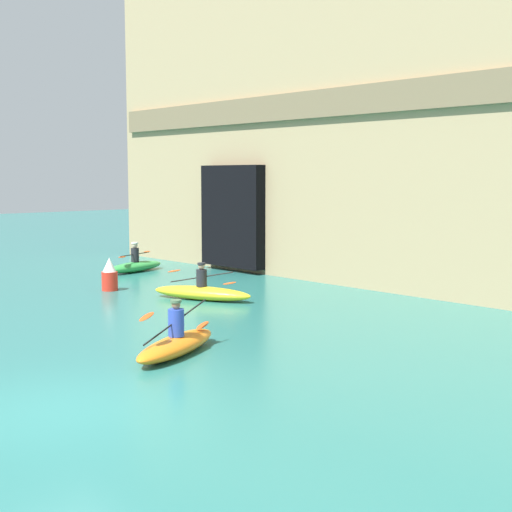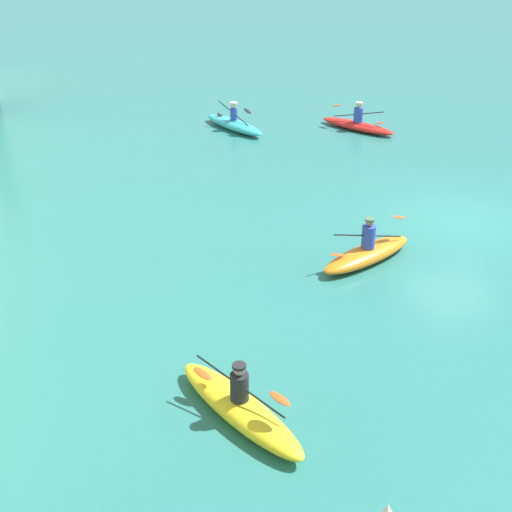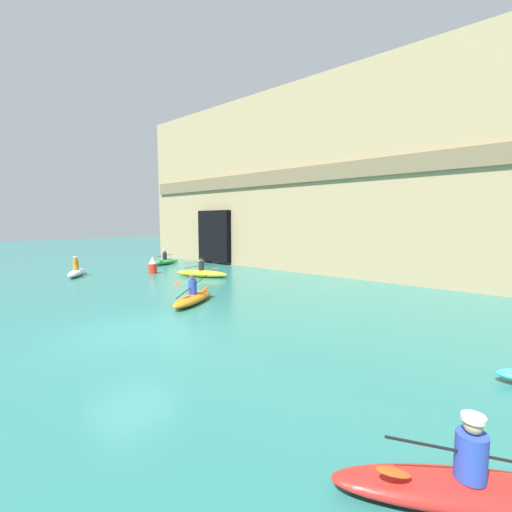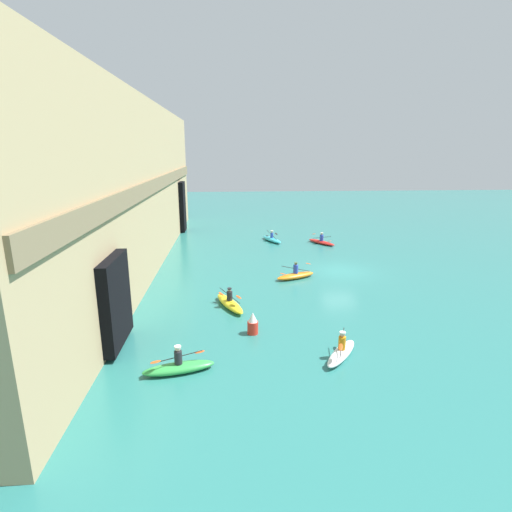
{
  "view_description": "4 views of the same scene",
  "coord_description": "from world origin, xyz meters",
  "px_view_note": "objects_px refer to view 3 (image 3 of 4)",
  "views": [
    {
      "loc": [
        10.7,
        -5.36,
        3.88
      ],
      "look_at": [
        -3.91,
        8.19,
        1.62
      ],
      "focal_mm": 50.0,
      "sensor_mm": 36.0,
      "label": 1
    },
    {
      "loc": [
        -16.43,
        10.88,
        8.47
      ],
      "look_at": [
        -3.64,
        7.23,
        1.66
      ],
      "focal_mm": 50.0,
      "sensor_mm": 36.0,
      "label": 2
    },
    {
      "loc": [
        9.56,
        -5.2,
        3.42
      ],
      "look_at": [
        -2.18,
        8.4,
        1.6
      ],
      "focal_mm": 24.0,
      "sensor_mm": 36.0,
      "label": 3
    },
    {
      "loc": [
        -28.42,
        8.28,
        8.89
      ],
      "look_at": [
        -3.65,
        6.64,
        2.27
      ],
      "focal_mm": 28.0,
      "sensor_mm": 36.0,
      "label": 4
    }
  ],
  "objects_px": {
    "kayak_white": "(76,272)",
    "kayak_green": "(165,261)",
    "kayak_red": "(469,486)",
    "kayak_yellow": "(201,273)",
    "kayak_orange": "(193,298)",
    "marker_buoy": "(153,266)"
  },
  "relations": [
    {
      "from": "kayak_red",
      "to": "kayak_yellow",
      "type": "bearing_deg",
      "value": 116.33
    },
    {
      "from": "kayak_red",
      "to": "marker_buoy",
      "type": "bearing_deg",
      "value": 123.99
    },
    {
      "from": "kayak_white",
      "to": "marker_buoy",
      "type": "relative_size",
      "value": 2.37
    },
    {
      "from": "kayak_green",
      "to": "kayak_red",
      "type": "height_order",
      "value": "kayak_green"
    },
    {
      "from": "kayak_white",
      "to": "kayak_green",
      "type": "relative_size",
      "value": 0.87
    },
    {
      "from": "kayak_orange",
      "to": "kayak_white",
      "type": "bearing_deg",
      "value": 66.64
    },
    {
      "from": "kayak_white",
      "to": "kayak_orange",
      "type": "bearing_deg",
      "value": 37.06
    },
    {
      "from": "kayak_orange",
      "to": "marker_buoy",
      "type": "relative_size",
      "value": 2.75
    },
    {
      "from": "kayak_orange",
      "to": "kayak_red",
      "type": "xyz_separation_m",
      "value": [
        10.6,
        -4.28,
        -0.03
      ]
    },
    {
      "from": "kayak_orange",
      "to": "kayak_green",
      "type": "relative_size",
      "value": 1.01
    },
    {
      "from": "kayak_green",
      "to": "marker_buoy",
      "type": "relative_size",
      "value": 2.72
    },
    {
      "from": "kayak_yellow",
      "to": "kayak_green",
      "type": "bearing_deg",
      "value": 140.35
    },
    {
      "from": "kayak_green",
      "to": "marker_buoy",
      "type": "xyz_separation_m",
      "value": [
        3.4,
        -3.25,
        0.27
      ]
    },
    {
      "from": "kayak_white",
      "to": "kayak_green",
      "type": "height_order",
      "value": "kayak_white"
    },
    {
      "from": "kayak_yellow",
      "to": "marker_buoy",
      "type": "height_order",
      "value": "kayak_yellow"
    },
    {
      "from": "marker_buoy",
      "to": "kayak_green",
      "type": "bearing_deg",
      "value": 136.31
    },
    {
      "from": "kayak_white",
      "to": "kayak_green",
      "type": "distance_m",
      "value": 7.05
    },
    {
      "from": "kayak_yellow",
      "to": "kayak_red",
      "type": "relative_size",
      "value": 1.08
    },
    {
      "from": "kayak_green",
      "to": "kayak_yellow",
      "type": "relative_size",
      "value": 0.9
    },
    {
      "from": "kayak_green",
      "to": "kayak_white",
      "type": "bearing_deg",
      "value": -6.79
    },
    {
      "from": "kayak_white",
      "to": "kayak_red",
      "type": "distance_m",
      "value": 22.21
    },
    {
      "from": "kayak_orange",
      "to": "marker_buoy",
      "type": "distance_m",
      "value": 9.29
    }
  ]
}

